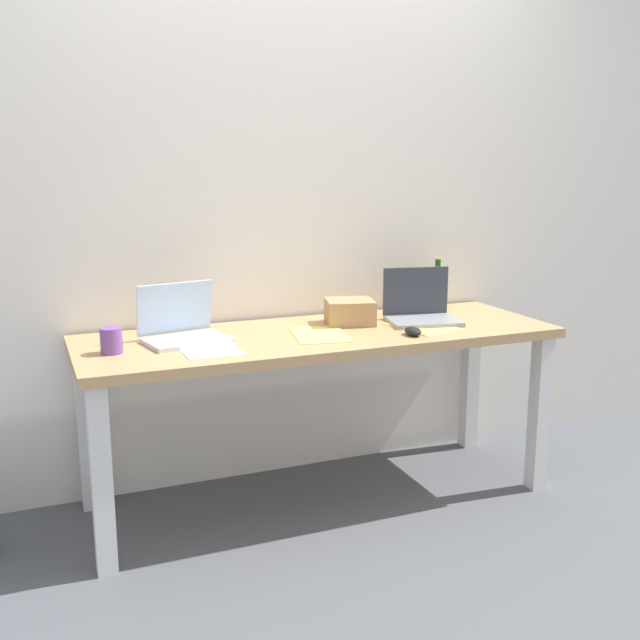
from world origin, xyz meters
The scene contains 12 objects.
ground_plane centered at (0.00, 0.00, 0.00)m, with size 8.00×8.00×0.00m, color #515459.
back_wall centered at (0.00, 0.39, 1.30)m, with size 5.20×0.08×2.60m, color silver.
desk centered at (0.00, 0.00, 0.63)m, with size 1.96×0.66×0.73m.
laptop_left centered at (-0.55, 0.06, 0.78)m, with size 0.35×0.29×0.22m.
laptop_right centered at (0.49, 0.03, 0.78)m, with size 0.34×0.29×0.23m.
beer_bottle centered at (0.67, 0.20, 0.83)m, with size 0.06×0.06×0.25m.
computer_mouse centered at (0.32, -0.20, 0.75)m, with size 0.06×0.10×0.03m, color black.
cardboard_box centered at (0.18, 0.10, 0.78)m, with size 0.20×0.18×0.10m, color tan.
coffee_mug centered at (-0.84, -0.03, 0.78)m, with size 0.08×0.08×0.10m, color #724799.
paper_sheet_center centered at (-0.02, -0.05, 0.73)m, with size 0.21×0.30×0.00m, color #F4E06B.
paper_sheet_front_left centered at (-0.49, -0.09, 0.73)m, with size 0.21×0.30×0.00m, color white.
paper_sheet_front_right centered at (0.44, -0.08, 0.73)m, with size 0.21×0.30×0.00m, color #F4E06B.
Camera 1 is at (-1.13, -2.76, 1.42)m, focal length 41.82 mm.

